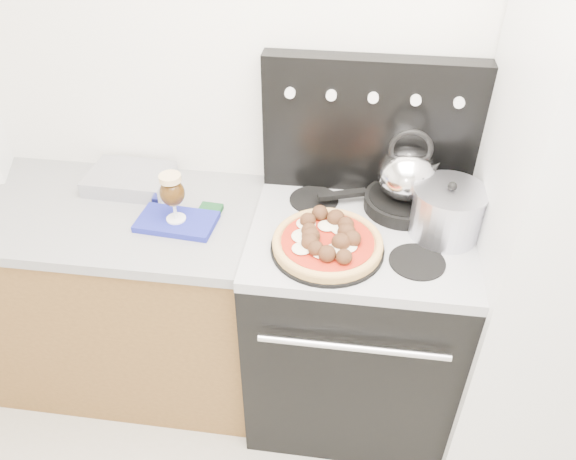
% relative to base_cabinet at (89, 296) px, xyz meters
% --- Properties ---
extents(room_shell, '(3.52, 3.01, 2.52)m').
position_rel_base_cabinet_xyz_m(room_shell, '(1.02, -0.91, 0.82)').
color(room_shell, beige).
rests_on(room_shell, ground).
extents(base_cabinet, '(1.45, 0.60, 0.86)m').
position_rel_base_cabinet_xyz_m(base_cabinet, '(0.00, 0.00, 0.00)').
color(base_cabinet, brown).
rests_on(base_cabinet, ground).
extents(countertop, '(1.48, 0.63, 0.04)m').
position_rel_base_cabinet_xyz_m(countertop, '(0.00, 0.00, 0.45)').
color(countertop, gray).
rests_on(countertop, base_cabinet).
extents(stove_body, '(0.76, 0.65, 0.88)m').
position_rel_base_cabinet_xyz_m(stove_body, '(1.10, -0.02, 0.01)').
color(stove_body, black).
rests_on(stove_body, ground).
extents(cooktop, '(0.76, 0.65, 0.04)m').
position_rel_base_cabinet_xyz_m(cooktop, '(1.10, -0.02, 0.47)').
color(cooktop, '#ADADB2').
rests_on(cooktop, stove_body).
extents(backguard, '(0.76, 0.08, 0.50)m').
position_rel_base_cabinet_xyz_m(backguard, '(1.10, 0.25, 0.74)').
color(backguard, black).
rests_on(backguard, cooktop).
extents(foil_sheet, '(0.31, 0.24, 0.06)m').
position_rel_base_cabinet_xyz_m(foil_sheet, '(0.21, 0.16, 0.50)').
color(foil_sheet, silver).
rests_on(foil_sheet, countertop).
extents(oven_mitt, '(0.28, 0.18, 0.02)m').
position_rel_base_cabinet_xyz_m(oven_mitt, '(0.46, -0.06, 0.48)').
color(oven_mitt, navy).
rests_on(oven_mitt, countertop).
extents(beer_glass, '(0.11, 0.11, 0.19)m').
position_rel_base_cabinet_xyz_m(beer_glass, '(0.46, -0.06, 0.59)').
color(beer_glass, '#351F09').
rests_on(beer_glass, oven_mitt).
extents(pizza_pan, '(0.46, 0.46, 0.01)m').
position_rel_base_cabinet_xyz_m(pizza_pan, '(1.00, -0.15, 0.50)').
color(pizza_pan, black).
rests_on(pizza_pan, cooktop).
extents(pizza, '(0.42, 0.42, 0.05)m').
position_rel_base_cabinet_xyz_m(pizza, '(1.00, -0.15, 0.53)').
color(pizza, tan).
rests_on(pizza, pizza_pan).
extents(skillet, '(0.35, 0.35, 0.05)m').
position_rel_base_cabinet_xyz_m(skillet, '(1.24, 0.12, 0.51)').
color(skillet, black).
rests_on(skillet, cooktop).
extents(tea_kettle, '(0.26, 0.26, 0.22)m').
position_rel_base_cabinet_xyz_m(tea_kettle, '(1.24, 0.12, 0.65)').
color(tea_kettle, white).
rests_on(tea_kettle, skillet).
extents(stock_pot, '(0.25, 0.25, 0.17)m').
position_rel_base_cabinet_xyz_m(stock_pot, '(1.38, -0.01, 0.57)').
color(stock_pot, silver).
rests_on(stock_pot, cooktop).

